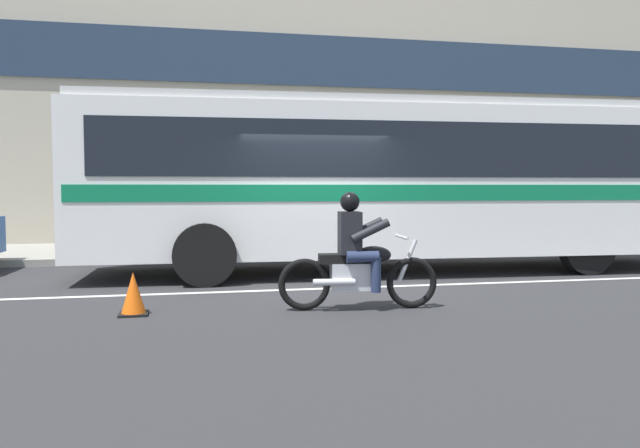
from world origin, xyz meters
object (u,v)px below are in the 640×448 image
at_px(motorcycle_with_rider, 358,260).
at_px(traffic_cone, 133,295).
at_px(fire_hydrant, 201,236).
at_px(transit_bus, 399,174).

bearing_deg(motorcycle_with_rider, traffic_cone, 175.66).
bearing_deg(motorcycle_with_rider, fire_hydrant, 107.40).
bearing_deg(fire_hydrant, transit_bus, -36.82).
xyz_separation_m(transit_bus, motorcycle_with_rider, (-1.76, -3.51, -1.23)).
relative_size(motorcycle_with_rider, traffic_cone, 3.89).
bearing_deg(traffic_cone, fire_hydrant, 81.40).
height_order(fire_hydrant, traffic_cone, fire_hydrant).
relative_size(motorcycle_with_rider, fire_hydrant, 2.85).
distance_m(motorcycle_with_rider, traffic_cone, 2.93).
height_order(transit_bus, motorcycle_with_rider, transit_bus).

